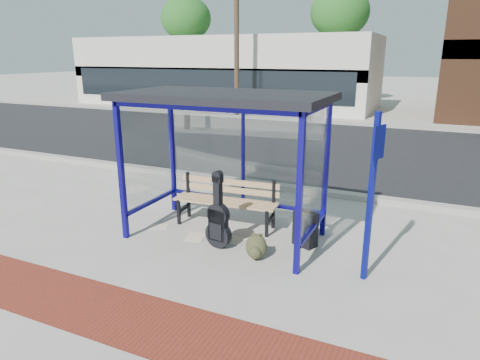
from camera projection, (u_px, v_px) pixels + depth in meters
The scene contains 19 objects.
ground at pixel (225, 236), 7.32m from camera, with size 120.00×120.00×0.00m, color #B2ADA0.
brick_paver_strip at pixel (127, 317), 5.05m from camera, with size 60.00×1.00×0.01m, color maroon.
curb_near at pixel (281, 187), 9.84m from camera, with size 60.00×0.25×0.12m, color gray.
street_asphalt at pixel (331, 147), 14.31m from camera, with size 60.00×10.00×0.00m, color black.
curb_far at pixel (358, 124), 18.74m from camera, with size 60.00×0.25×0.12m, color gray.
far_sidewalk at pixel (365, 120), 20.42m from camera, with size 60.00×4.00×0.01m, color #B2ADA0.
bus_shelter at pixel (226, 114), 6.80m from camera, with size 3.30×1.80×2.42m.
storefront_white at pixel (224, 72), 26.04m from camera, with size 18.00×6.04×4.00m.
tree_left at pixel (186, 19), 30.57m from camera, with size 3.60×3.60×7.03m.
tree_mid at pixel (340, 13), 26.19m from camera, with size 3.60×3.60×7.03m.
utility_pole_west at pixel (237, 30), 20.25m from camera, with size 1.60×0.24×8.00m.
bench at pixel (227, 199), 7.66m from camera, with size 1.91×0.60×0.89m.
guitar_bag at pixel (218, 222), 6.78m from camera, with size 0.45×0.18×1.20m.
suitcase at pixel (305, 229), 6.86m from camera, with size 0.42×0.35×0.63m.
backpack at pixel (256, 247), 6.45m from camera, with size 0.37×0.34×0.39m.
sign_post at pixel (372, 189), 5.56m from camera, with size 0.14×0.28×2.31m.
newspaper_a at pixel (158, 227), 7.69m from camera, with size 0.35×0.27×0.01m, color white.
newspaper_b at pixel (195, 237), 7.26m from camera, with size 0.39×0.31×0.01m, color white.
newspaper_c at pixel (233, 240), 7.16m from camera, with size 0.40×0.32×0.01m, color white.
Camera 1 is at (3.03, -6.04, 2.98)m, focal length 32.00 mm.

